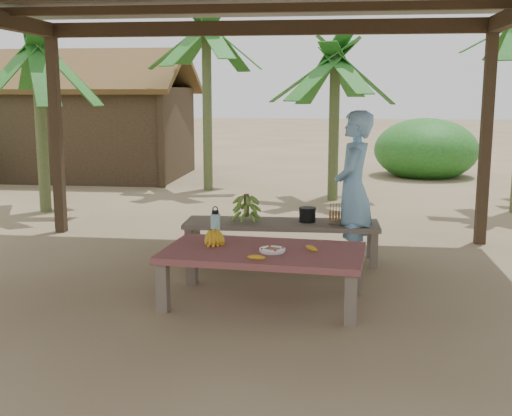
# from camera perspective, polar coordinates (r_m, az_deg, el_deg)

# --- Properties ---
(ground) EXTENTS (80.00, 80.00, 0.00)m
(ground) POSITION_cam_1_polar(r_m,az_deg,el_deg) (6.35, -1.80, -7.23)
(ground) COLOR brown
(ground) RESTS_ON ground
(work_table) EXTENTS (1.88, 1.15, 0.50)m
(work_table) POSITION_cam_1_polar(r_m,az_deg,el_deg) (5.85, 0.68, -4.34)
(work_table) COLOR brown
(work_table) RESTS_ON ground
(bench) EXTENTS (2.21, 0.66, 0.45)m
(bench) POSITION_cam_1_polar(r_m,az_deg,el_deg) (7.31, 2.27, -1.68)
(bench) COLOR brown
(bench) RESTS_ON ground
(ripe_banana_bunch) EXTENTS (0.32, 0.31, 0.15)m
(ripe_banana_bunch) POSITION_cam_1_polar(r_m,az_deg,el_deg) (6.04, -4.02, -2.51)
(ripe_banana_bunch) COLOR yellow
(ripe_banana_bunch) RESTS_ON work_table
(plate) EXTENTS (0.24, 0.24, 0.04)m
(plate) POSITION_cam_1_polar(r_m,az_deg,el_deg) (5.74, 1.46, -3.77)
(plate) COLOR white
(plate) RESTS_ON work_table
(loose_banana_front) EXTENTS (0.17, 0.09, 0.04)m
(loose_banana_front) POSITION_cam_1_polar(r_m,az_deg,el_deg) (5.48, 0.05, -4.40)
(loose_banana_front) COLOR yellow
(loose_banana_front) RESTS_ON work_table
(loose_banana_side) EXTENTS (0.13, 0.13, 0.04)m
(loose_banana_side) POSITION_cam_1_polar(r_m,az_deg,el_deg) (5.82, 4.97, -3.58)
(loose_banana_side) COLOR yellow
(loose_banana_side) RESTS_ON work_table
(water_flask) EXTENTS (0.09, 0.09, 0.33)m
(water_flask) POSITION_cam_1_polar(r_m,az_deg,el_deg) (6.19, -3.63, -1.59)
(water_flask) COLOR #3EB0C3
(water_flask) RESTS_ON work_table
(green_banana_stalk) EXTENTS (0.30, 0.30, 0.33)m
(green_banana_stalk) POSITION_cam_1_polar(r_m,az_deg,el_deg) (7.30, -0.86, 0.09)
(green_banana_stalk) COLOR #598C2D
(green_banana_stalk) RESTS_ON bench
(cooking_pot) EXTENTS (0.19, 0.19, 0.16)m
(cooking_pot) POSITION_cam_1_polar(r_m,az_deg,el_deg) (7.32, 4.59, -0.62)
(cooking_pot) COLOR black
(cooking_pot) RESTS_ON bench
(skewer_rack) EXTENTS (0.18, 0.08, 0.24)m
(skewer_rack) POSITION_cam_1_polar(r_m,az_deg,el_deg) (7.22, 7.13, -0.49)
(skewer_rack) COLOR #A57F47
(skewer_rack) RESTS_ON bench
(woman) EXTENTS (0.51, 0.68, 1.72)m
(woman) POSITION_cam_1_polar(r_m,az_deg,el_deg) (7.14, 8.64, 1.69)
(woman) COLOR #77B1E2
(woman) RESTS_ON ground
(hut) EXTENTS (4.40, 3.43, 2.85)m
(hut) POSITION_cam_1_polar(r_m,az_deg,el_deg) (15.02, -14.31, 6.93)
(hut) COLOR black
(hut) RESTS_ON ground
(banana_plant_n) EXTENTS (1.80, 1.80, 2.72)m
(banana_plant_n) POSITION_cam_1_polar(r_m,az_deg,el_deg) (11.38, 7.05, 11.93)
(banana_plant_n) COLOR #596638
(banana_plant_n) RESTS_ON ground
(banana_plant_nw) EXTENTS (1.80, 1.80, 3.35)m
(banana_plant_nw) POSITION_cam_1_polar(r_m,az_deg,el_deg) (12.55, -4.44, 14.62)
(banana_plant_nw) COLOR #596638
(banana_plant_nw) RESTS_ON ground
(banana_plant_w) EXTENTS (1.80, 1.80, 2.81)m
(banana_plant_w) POSITION_cam_1_polar(r_m,az_deg,el_deg) (10.74, -18.87, 12.03)
(banana_plant_w) COLOR #596638
(banana_plant_w) RESTS_ON ground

